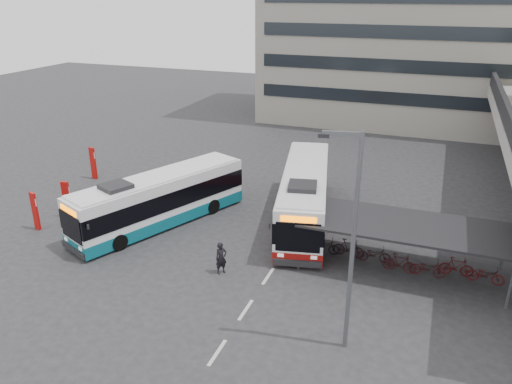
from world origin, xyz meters
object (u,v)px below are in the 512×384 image
(bus_main, at_px, (304,196))
(pedestrian, at_px, (221,258))
(bus_teal, at_px, (160,200))
(lamp_post, at_px, (351,233))

(bus_main, xyz_separation_m, pedestrian, (-2.18, -7.40, -0.80))
(bus_teal, xyz_separation_m, lamp_post, (12.52, -7.27, 3.48))
(bus_teal, height_order, lamp_post, lamp_post)
(pedestrian, relative_size, lamp_post, 0.19)
(bus_teal, xyz_separation_m, pedestrian, (5.75, -3.92, -0.71))
(bus_teal, relative_size, lamp_post, 1.28)
(bus_main, distance_m, pedestrian, 7.76)
(bus_main, bearing_deg, bus_teal, -168.67)
(bus_main, xyz_separation_m, lamp_post, (4.58, -10.75, 3.39))
(pedestrian, bearing_deg, lamp_post, -77.14)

